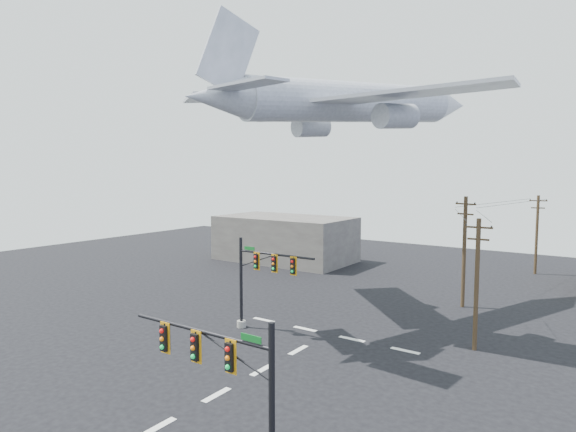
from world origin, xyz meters
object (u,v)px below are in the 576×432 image
Objects in this scene: signal_mast_near at (231,390)px; airliner at (353,103)px; utility_pole_b at (464,250)px; utility_pole_c at (537,233)px; signal_mast_far at (258,280)px; utility_pole_a at (477,282)px.

airliner is at bearing 106.52° from signal_mast_near.
signal_mast_near is 0.75× the size of utility_pole_b.
utility_pole_b is at bearing -108.03° from utility_pole_c.
signal_mast_far is 16.18m from airliner.
utility_pole_c reaches higher than signal_mast_near.
utility_pole_c is at bearing 67.91° from signal_mast_far.
utility_pole_c is (3.28, 19.37, -0.29)m from utility_pole_b.
utility_pole_a reaches higher than signal_mast_near.
signal_mast_far is (-10.46, 14.85, 0.11)m from signal_mast_near.
utility_pole_b is (0.47, 30.50, 1.31)m from signal_mast_near.
utility_pole_a reaches higher than signal_mast_far.
signal_mast_far is 19.13m from utility_pole_b.
airliner is at bearing -119.54° from utility_pole_c.
airliner is (-10.71, 2.55, 12.93)m from utility_pole_a.
signal_mast_far is at bearing 175.17° from airliner.
signal_mast_near is 1.06× the size of signal_mast_far.
airliner reaches higher than utility_pole_b.
utility_pole_c is (-0.22, 29.70, 0.21)m from utility_pole_a.
airliner is (-6.74, 22.73, 13.74)m from signal_mast_near.
utility_pole_b is (-3.50, 10.33, 0.50)m from utility_pole_a.
signal_mast_far is 15.40m from utility_pole_a.
utility_pole_a is 10.91m from utility_pole_b.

